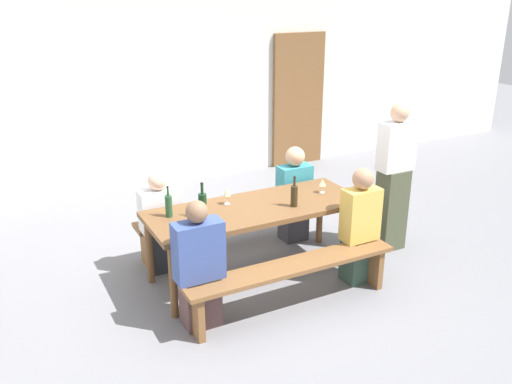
# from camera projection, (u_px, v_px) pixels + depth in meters

# --- Properties ---
(ground_plane) EXTENTS (24.00, 24.00, 0.00)m
(ground_plane) POSITION_uv_depth(u_px,v_px,m) (256.00, 274.00, 5.61)
(ground_plane) COLOR slate
(back_wall) EXTENTS (14.00, 0.20, 3.20)m
(back_wall) POSITION_uv_depth(u_px,v_px,m) (152.00, 75.00, 7.68)
(back_wall) COLOR silver
(back_wall) RESTS_ON ground
(wooden_door) EXTENTS (0.90, 0.06, 2.10)m
(wooden_door) POSITION_uv_depth(u_px,v_px,m) (298.00, 100.00, 8.77)
(wooden_door) COLOR brown
(wooden_door) RESTS_ON ground
(tasting_table) EXTENTS (2.15, 0.81, 0.75)m
(tasting_table) POSITION_uv_depth(u_px,v_px,m) (256.00, 214.00, 5.37)
(tasting_table) COLOR brown
(tasting_table) RESTS_ON ground
(bench_near) EXTENTS (2.05, 0.30, 0.45)m
(bench_near) POSITION_uv_depth(u_px,v_px,m) (292.00, 273.00, 4.90)
(bench_near) COLOR brown
(bench_near) RESTS_ON ground
(bench_far) EXTENTS (2.05, 0.30, 0.45)m
(bench_far) POSITION_uv_depth(u_px,v_px,m) (227.00, 218.00, 6.07)
(bench_far) COLOR brown
(bench_far) RESTS_ON ground
(wine_bottle_0) EXTENTS (0.08, 0.08, 0.34)m
(wine_bottle_0) POSITION_uv_depth(u_px,v_px,m) (203.00, 205.00, 5.05)
(wine_bottle_0) COLOR #143319
(wine_bottle_0) RESTS_ON tasting_table
(wine_bottle_1) EXTENTS (0.07, 0.07, 0.30)m
(wine_bottle_1) POSITION_uv_depth(u_px,v_px,m) (169.00, 205.00, 5.07)
(wine_bottle_1) COLOR #234C2D
(wine_bottle_1) RESTS_ON tasting_table
(wine_bottle_2) EXTENTS (0.07, 0.07, 0.31)m
(wine_bottle_2) POSITION_uv_depth(u_px,v_px,m) (294.00, 195.00, 5.31)
(wine_bottle_2) COLOR #332814
(wine_bottle_2) RESTS_ON tasting_table
(wine_glass_0) EXTENTS (0.07, 0.07, 0.17)m
(wine_glass_0) POSITION_uv_depth(u_px,v_px,m) (227.00, 193.00, 5.36)
(wine_glass_0) COLOR silver
(wine_glass_0) RESTS_ON tasting_table
(wine_glass_1) EXTENTS (0.08, 0.08, 0.15)m
(wine_glass_1) POSITION_uv_depth(u_px,v_px,m) (322.00, 183.00, 5.67)
(wine_glass_1) COLOR silver
(wine_glass_1) RESTS_ON tasting_table
(wine_glass_2) EXTENTS (0.06, 0.06, 0.18)m
(wine_glass_2) POSITION_uv_depth(u_px,v_px,m) (183.00, 224.00, 4.64)
(wine_glass_2) COLOR silver
(wine_glass_2) RESTS_ON tasting_table
(seated_guest_near_0) EXTENTS (0.42, 0.24, 1.15)m
(seated_guest_near_0) POSITION_uv_depth(u_px,v_px,m) (199.00, 269.00, 4.60)
(seated_guest_near_0) COLOR brown
(seated_guest_near_0) RESTS_ON ground
(seated_guest_near_1) EXTENTS (0.36, 0.24, 1.18)m
(seated_guest_near_1) POSITION_uv_depth(u_px,v_px,m) (360.00, 228.00, 5.31)
(seated_guest_near_1) COLOR #324B3E
(seated_guest_near_1) RESTS_ON ground
(seated_guest_far_0) EXTENTS (0.40, 0.24, 1.07)m
(seated_guest_far_0) POSITION_uv_depth(u_px,v_px,m) (160.00, 225.00, 5.55)
(seated_guest_far_0) COLOR #2B3036
(seated_guest_far_0) RESTS_ON ground
(seated_guest_far_1) EXTENTS (0.38, 0.24, 1.11)m
(seated_guest_far_1) POSITION_uv_depth(u_px,v_px,m) (294.00, 196.00, 6.22)
(seated_guest_far_1) COLOR #38383E
(seated_guest_far_1) RESTS_ON ground
(standing_host) EXTENTS (0.39, 0.24, 1.64)m
(standing_host) POSITION_uv_depth(u_px,v_px,m) (394.00, 181.00, 5.93)
(standing_host) COLOR #474C36
(standing_host) RESTS_ON ground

